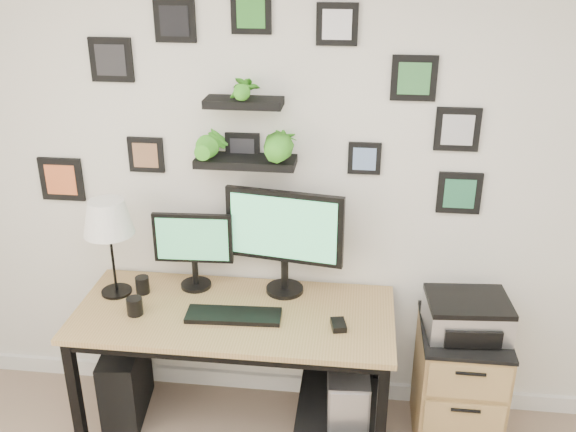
# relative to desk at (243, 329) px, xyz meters

# --- Properties ---
(room) EXTENTS (4.00, 4.00, 4.00)m
(room) POSITION_rel_desk_xyz_m (0.29, 0.32, -0.58)
(room) COLOR tan
(room) RESTS_ON ground
(desk) EXTENTS (1.60, 0.70, 0.75)m
(desk) POSITION_rel_desk_xyz_m (0.00, 0.00, 0.00)
(desk) COLOR tan
(desk) RESTS_ON ground
(monitor_left) EXTENTS (0.42, 0.17, 0.42)m
(monitor_left) POSITION_rel_desk_xyz_m (-0.29, 0.18, 0.37)
(monitor_left) COLOR black
(monitor_left) RESTS_ON desk
(monitor_right) EXTENTS (0.61, 0.23, 0.57)m
(monitor_right) POSITION_rel_desk_xyz_m (0.19, 0.19, 0.46)
(monitor_right) COLOR black
(monitor_right) RESTS_ON desk
(keyboard) EXTENTS (0.48, 0.17, 0.02)m
(keyboard) POSITION_rel_desk_xyz_m (-0.03, -0.09, 0.14)
(keyboard) COLOR black
(keyboard) RESTS_ON desk
(mouse) EXTENTS (0.09, 0.11, 0.03)m
(mouse) POSITION_rel_desk_xyz_m (0.49, -0.12, 0.14)
(mouse) COLOR black
(mouse) RESTS_ON desk
(table_lamp) EXTENTS (0.26, 0.26, 0.52)m
(table_lamp) POSITION_rel_desk_xyz_m (-0.69, 0.07, 0.54)
(table_lamp) COLOR black
(table_lamp) RESTS_ON desk
(mug) EXTENTS (0.08, 0.08, 0.09)m
(mug) POSITION_rel_desk_xyz_m (-0.52, -0.12, 0.17)
(mug) COLOR black
(mug) RESTS_ON desk
(pen_cup) EXTENTS (0.07, 0.07, 0.09)m
(pen_cup) POSITION_rel_desk_xyz_m (-0.55, 0.09, 0.17)
(pen_cup) COLOR black
(pen_cup) RESTS_ON desk
(pc_tower_black) EXTENTS (0.24, 0.46, 0.44)m
(pc_tower_black) POSITION_rel_desk_xyz_m (-0.68, 0.02, -0.41)
(pc_tower_black) COLOR black
(pc_tower_black) RESTS_ON ground
(pc_tower_grey) EXTENTS (0.24, 0.48, 0.46)m
(pc_tower_grey) POSITION_rel_desk_xyz_m (0.55, -0.00, -0.39)
(pc_tower_grey) COLOR gray
(pc_tower_grey) RESTS_ON ground
(file_cabinet) EXTENTS (0.43, 0.53, 0.67)m
(file_cabinet) POSITION_rel_desk_xyz_m (1.12, 0.06, -0.29)
(file_cabinet) COLOR tan
(file_cabinet) RESTS_ON ground
(printer) EXTENTS (0.42, 0.35, 0.18)m
(printer) POSITION_rel_desk_xyz_m (1.12, 0.05, 0.14)
(printer) COLOR silver
(printer) RESTS_ON file_cabinet
(wall_decor) EXTENTS (2.32, 0.18, 1.08)m
(wall_decor) POSITION_rel_desk_xyz_m (0.03, 0.27, 1.03)
(wall_decor) COLOR black
(wall_decor) RESTS_ON ground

